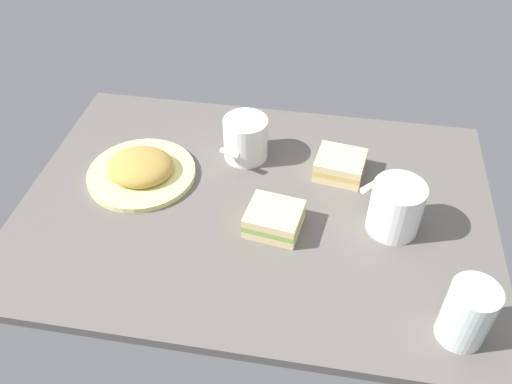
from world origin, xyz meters
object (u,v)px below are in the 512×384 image
(plate_of_food, at_px, (141,170))
(sandwich_main, at_px, (274,219))
(glass_of_milk, at_px, (467,315))
(coffee_mug_black, at_px, (245,138))
(sandwich_side, at_px, (340,165))
(coffee_mug_milky, at_px, (396,207))

(plate_of_food, relative_size, sandwich_main, 2.02)
(sandwich_main, xyz_separation_m, glass_of_milk, (0.31, -0.17, 0.03))
(plate_of_food, xyz_separation_m, coffee_mug_black, (0.20, 0.10, 0.03))
(sandwich_main, bearing_deg, plate_of_food, 161.24)
(plate_of_food, relative_size, sandwich_side, 2.06)
(coffee_mug_black, bearing_deg, plate_of_food, -153.04)
(plate_of_food, xyz_separation_m, glass_of_milk, (0.60, -0.27, 0.03))
(coffee_mug_black, distance_m, sandwich_side, 0.20)
(sandwich_main, height_order, sandwich_side, same)
(coffee_mug_black, relative_size, glass_of_milk, 1.08)
(coffee_mug_black, distance_m, coffee_mug_milky, 0.34)
(coffee_mug_black, xyz_separation_m, coffee_mug_milky, (0.30, -0.16, 0.00))
(sandwich_side, xyz_separation_m, glass_of_milk, (0.20, -0.34, 0.03))
(plate_of_food, relative_size, coffee_mug_milky, 1.94)
(glass_of_milk, bearing_deg, sandwich_side, 120.21)
(coffee_mug_black, height_order, sandwich_main, coffee_mug_black)
(coffee_mug_milky, xyz_separation_m, sandwich_main, (-0.21, -0.04, -0.03))
(coffee_mug_milky, bearing_deg, sandwich_side, 127.41)
(coffee_mug_milky, relative_size, sandwich_main, 1.04)
(sandwich_main, distance_m, glass_of_milk, 0.36)
(sandwich_main, relative_size, sandwich_side, 1.02)
(coffee_mug_black, bearing_deg, sandwich_main, -65.70)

